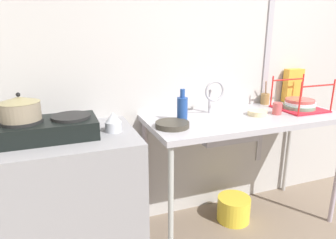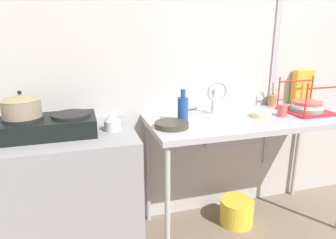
{
  "view_description": "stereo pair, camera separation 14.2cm",
  "coord_description": "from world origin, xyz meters",
  "px_view_note": "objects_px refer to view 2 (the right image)",
  "views": [
    {
      "loc": [
        -1.6,
        -0.61,
        1.52
      ],
      "look_at": [
        -0.91,
        1.23,
        0.94
      ],
      "focal_mm": 32.43,
      "sensor_mm": 36.0,
      "label": 1
    },
    {
      "loc": [
        -1.47,
        -0.65,
        1.52
      ],
      "look_at": [
        -0.91,
        1.23,
        0.94
      ],
      "focal_mm": 32.43,
      "sensor_mm": 36.0,
      "label": 2
    }
  ],
  "objects_px": {
    "sink_basin": "(224,129)",
    "small_bowl_on_drainboard": "(261,115)",
    "cereal_box": "(302,87)",
    "dish_rack": "(307,107)",
    "pot_on_left_burner": "(21,106)",
    "stove": "(48,126)",
    "percolator": "(112,121)",
    "frying_pan": "(172,125)",
    "cup_by_rack": "(282,111)",
    "utensil_jar": "(272,100)",
    "faucet": "(217,93)",
    "bottle_by_sink": "(183,109)",
    "bucket_on_floor": "(237,211)"
  },
  "relations": [
    {
      "from": "frying_pan",
      "to": "cup_by_rack",
      "type": "xyz_separation_m",
      "value": [
        0.86,
        0.02,
        0.03
      ]
    },
    {
      "from": "cereal_box",
      "to": "utensil_jar",
      "type": "xyz_separation_m",
      "value": [
        -0.29,
        0.0,
        -0.1
      ]
    },
    {
      "from": "pot_on_left_burner",
      "to": "sink_basin",
      "type": "bearing_deg",
      "value": -1.03
    },
    {
      "from": "percolator",
      "to": "cup_by_rack",
      "type": "height_order",
      "value": "percolator"
    },
    {
      "from": "bottle_by_sink",
      "to": "cereal_box",
      "type": "bearing_deg",
      "value": 11.56
    },
    {
      "from": "stove",
      "to": "small_bowl_on_drainboard",
      "type": "xyz_separation_m",
      "value": [
        1.47,
        -0.02,
        -0.04
      ]
    },
    {
      "from": "sink_basin",
      "to": "dish_rack",
      "type": "xyz_separation_m",
      "value": [
        0.72,
        0.02,
        0.11
      ]
    },
    {
      "from": "small_bowl_on_drainboard",
      "to": "bottle_by_sink",
      "type": "bearing_deg",
      "value": 176.53
    },
    {
      "from": "bottle_by_sink",
      "to": "utensil_jar",
      "type": "relative_size",
      "value": 1.13
    },
    {
      "from": "bucket_on_floor",
      "to": "frying_pan",
      "type": "bearing_deg",
      "value": -170.63
    },
    {
      "from": "dish_rack",
      "to": "cereal_box",
      "type": "height_order",
      "value": "cereal_box"
    },
    {
      "from": "faucet",
      "to": "frying_pan",
      "type": "distance_m",
      "value": 0.47
    },
    {
      "from": "dish_rack",
      "to": "small_bowl_on_drainboard",
      "type": "relative_size",
      "value": 2.35
    },
    {
      "from": "percolator",
      "to": "faucet",
      "type": "bearing_deg",
      "value": 9.62
    },
    {
      "from": "stove",
      "to": "small_bowl_on_drainboard",
      "type": "bearing_deg",
      "value": -0.69
    },
    {
      "from": "frying_pan",
      "to": "utensil_jar",
      "type": "xyz_separation_m",
      "value": [
        0.99,
        0.33,
        0.03
      ]
    },
    {
      "from": "sink_basin",
      "to": "small_bowl_on_drainboard",
      "type": "distance_m",
      "value": 0.31
    },
    {
      "from": "pot_on_left_burner",
      "to": "small_bowl_on_drainboard",
      "type": "height_order",
      "value": "pot_on_left_burner"
    },
    {
      "from": "pot_on_left_burner",
      "to": "bottle_by_sink",
      "type": "xyz_separation_m",
      "value": [
        1.0,
        0.02,
        -0.1
      ]
    },
    {
      "from": "faucet",
      "to": "bucket_on_floor",
      "type": "distance_m",
      "value": 1.0
    },
    {
      "from": "cup_by_rack",
      "to": "utensil_jar",
      "type": "relative_size",
      "value": 0.44
    },
    {
      "from": "bottle_by_sink",
      "to": "utensil_jar",
      "type": "bearing_deg",
      "value": 15.24
    },
    {
      "from": "dish_rack",
      "to": "small_bowl_on_drainboard",
      "type": "distance_m",
      "value": 0.42
    },
    {
      "from": "pot_on_left_burner",
      "to": "percolator",
      "type": "distance_m",
      "value": 0.53
    },
    {
      "from": "frying_pan",
      "to": "cup_by_rack",
      "type": "relative_size",
      "value": 2.5
    },
    {
      "from": "cup_by_rack",
      "to": "utensil_jar",
      "type": "height_order",
      "value": "utensil_jar"
    },
    {
      "from": "utensil_jar",
      "to": "cereal_box",
      "type": "bearing_deg",
      "value": -0.33
    },
    {
      "from": "bottle_by_sink",
      "to": "bucket_on_floor",
      "type": "distance_m",
      "value": 1.02
    },
    {
      "from": "faucet",
      "to": "cup_by_rack",
      "type": "height_order",
      "value": "faucet"
    },
    {
      "from": "pot_on_left_burner",
      "to": "bottle_by_sink",
      "type": "bearing_deg",
      "value": 1.07
    },
    {
      "from": "cereal_box",
      "to": "faucet",
      "type": "bearing_deg",
      "value": -167.02
    },
    {
      "from": "faucet",
      "to": "utensil_jar",
      "type": "xyz_separation_m",
      "value": [
        0.59,
        0.15,
        -0.12
      ]
    },
    {
      "from": "faucet",
      "to": "percolator",
      "type": "bearing_deg",
      "value": -170.38
    },
    {
      "from": "faucet",
      "to": "utensil_jar",
      "type": "bearing_deg",
      "value": 13.96
    },
    {
      "from": "faucet",
      "to": "dish_rack",
      "type": "height_order",
      "value": "faucet"
    },
    {
      "from": "sink_basin",
      "to": "faucet",
      "type": "height_order",
      "value": "faucet"
    },
    {
      "from": "bucket_on_floor",
      "to": "cereal_box",
      "type": "bearing_deg",
      "value": 18.33
    },
    {
      "from": "cereal_box",
      "to": "dish_rack",
      "type": "bearing_deg",
      "value": -116.68
    },
    {
      "from": "pot_on_left_burner",
      "to": "percolator",
      "type": "bearing_deg",
      "value": -2.13
    },
    {
      "from": "small_bowl_on_drainboard",
      "to": "cup_by_rack",
      "type": "bearing_deg",
      "value": -12.04
    },
    {
      "from": "bottle_by_sink",
      "to": "cup_by_rack",
      "type": "bearing_deg",
      "value": -5.26
    },
    {
      "from": "pot_on_left_burner",
      "to": "cereal_box",
      "type": "relative_size",
      "value": 0.76
    },
    {
      "from": "pot_on_left_burner",
      "to": "frying_pan",
      "type": "height_order",
      "value": "pot_on_left_burner"
    },
    {
      "from": "dish_rack",
      "to": "stove",
      "type": "bearing_deg",
      "value": -179.96
    },
    {
      "from": "dish_rack",
      "to": "bucket_on_floor",
      "type": "relative_size",
      "value": 1.25
    },
    {
      "from": "percolator",
      "to": "frying_pan",
      "type": "distance_m",
      "value": 0.38
    },
    {
      "from": "pot_on_left_burner",
      "to": "cup_by_rack",
      "type": "distance_m",
      "value": 1.76
    },
    {
      "from": "bucket_on_floor",
      "to": "sink_basin",
      "type": "bearing_deg",
      "value": -163.73
    },
    {
      "from": "pot_on_left_burner",
      "to": "bucket_on_floor",
      "type": "relative_size",
      "value": 0.82
    },
    {
      "from": "bucket_on_floor",
      "to": "bottle_by_sink",
      "type": "bearing_deg",
      "value": -178.65
    }
  ]
}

